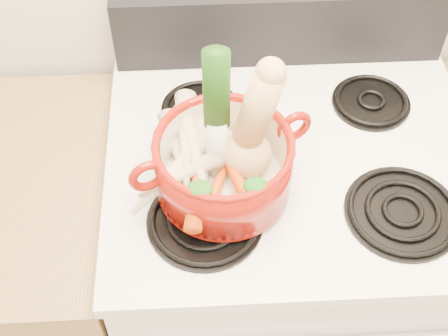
{
  "coord_description": "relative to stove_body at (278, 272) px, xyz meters",
  "views": [
    {
      "loc": [
        -0.19,
        0.57,
        1.94
      ],
      "look_at": [
        -0.15,
        1.29,
        1.05
      ],
      "focal_mm": 50.0,
      "sensor_mm": 36.0,
      "label": 1
    }
  ],
  "objects": [
    {
      "name": "cooktop",
      "position": [
        0.0,
        0.0,
        0.47
      ],
      "size": [
        0.78,
        0.67,
        0.03
      ],
      "primitive_type": "cube",
      "color": "silver",
      "rests_on": "stove_body"
    },
    {
      "name": "carrot_0",
      "position": [
        -0.16,
        -0.12,
        0.55
      ],
      "size": [
        0.09,
        0.16,
        0.05
      ],
      "primitive_type": "cone",
      "rotation": [
        1.66,
        0.0,
        -0.39
      ],
      "color": "#CA570A",
      "rests_on": "dutch_oven"
    },
    {
      "name": "carrot_1",
      "position": [
        -0.2,
        -0.14,
        0.56
      ],
      "size": [
        0.05,
        0.16,
        0.05
      ],
      "primitive_type": "cone",
      "rotation": [
        1.66,
        0.0,
        -0.09
      ],
      "color": "#C03D09",
      "rests_on": "dutch_oven"
    },
    {
      "name": "burner_back_right",
      "position": [
        0.19,
        0.14,
        0.5
      ],
      "size": [
        0.17,
        0.17,
        0.02
      ],
      "primitive_type": "cylinder",
      "color": "black",
      "rests_on": "cooktop"
    },
    {
      "name": "carrot_2",
      "position": [
        -0.13,
        -0.11,
        0.56
      ],
      "size": [
        0.1,
        0.18,
        0.05
      ],
      "primitive_type": "cone",
      "rotation": [
        1.66,
        0.0,
        0.37
      ],
      "color": "#DF400B",
      "rests_on": "dutch_oven"
    },
    {
      "name": "parsnip_3",
      "position": [
        -0.23,
        -0.11,
        0.57
      ],
      "size": [
        0.17,
        0.11,
        0.05
      ],
      "primitive_type": "cone",
      "rotation": [
        1.66,
        0.0,
        -1.14
      ],
      "color": "beige",
      "rests_on": "dutch_oven"
    },
    {
      "name": "burner_front_right",
      "position": [
        0.19,
        -0.16,
        0.5
      ],
      "size": [
        0.22,
        0.22,
        0.02
      ],
      "primitive_type": "cylinder",
      "color": "black",
      "rests_on": "cooktop"
    },
    {
      "name": "parsnip_4",
      "position": [
        -0.22,
        -0.03,
        0.59
      ],
      "size": [
        0.05,
        0.22,
        0.06
      ],
      "primitive_type": "cone",
      "rotation": [
        1.66,
        0.0,
        -0.01
      ],
      "color": "beige",
      "rests_on": "dutch_oven"
    },
    {
      "name": "control_backsplash",
      "position": [
        0.0,
        0.3,
        0.58
      ],
      "size": [
        0.76,
        0.05,
        0.18
      ],
      "primitive_type": "cube",
      "color": "black",
      "rests_on": "cooktop"
    },
    {
      "name": "parsnip_0",
      "position": [
        -0.23,
        -0.05,
        0.56
      ],
      "size": [
        0.1,
        0.23,
        0.06
      ],
      "primitive_type": "cone",
      "rotation": [
        1.66,
        0.0,
        0.25
      ],
      "color": "beige",
      "rests_on": "dutch_oven"
    },
    {
      "name": "dutch_oven",
      "position": [
        -0.15,
        -0.09,
        0.57
      ],
      "size": [
        0.34,
        0.34,
        0.13
      ],
      "primitive_type": "cylinder",
      "rotation": [
        0.0,
        0.0,
        0.37
      ],
      "color": "maroon",
      "rests_on": "burner_front_left"
    },
    {
      "name": "burner_front_left",
      "position": [
        -0.19,
        -0.16,
        0.5
      ],
      "size": [
        0.22,
        0.22,
        0.02
      ],
      "primitive_type": "cylinder",
      "color": "black",
      "rests_on": "cooktop"
    },
    {
      "name": "pot_handle_left",
      "position": [
        -0.29,
        -0.14,
        0.62
      ],
      "size": [
        0.07,
        0.04,
        0.07
      ],
      "primitive_type": "torus",
      "rotation": [
        1.57,
        0.0,
        0.37
      ],
      "color": "maroon",
      "rests_on": "dutch_oven"
    },
    {
      "name": "parsnip_1",
      "position": [
        -0.25,
        -0.1,
        0.57
      ],
      "size": [
        0.19,
        0.19,
        0.06
      ],
      "primitive_type": "cone",
      "rotation": [
        1.66,
        0.0,
        -0.76
      ],
      "color": "beige",
      "rests_on": "dutch_oven"
    },
    {
      "name": "ginger",
      "position": [
        -0.15,
        -0.03,
        0.56
      ],
      "size": [
        0.1,
        0.07,
        0.05
      ],
      "primitive_type": "ellipsoid",
      "rotation": [
        0.0,
        0.0,
        0.06
      ],
      "color": "tan",
      "rests_on": "dutch_oven"
    },
    {
      "name": "stove_body",
      "position": [
        0.0,
        0.0,
        0.0
      ],
      "size": [
        0.76,
        0.65,
        0.92
      ],
      "primitive_type": "cube",
      "color": "white",
      "rests_on": "floor"
    },
    {
      "name": "parsnip_5",
      "position": [
        -0.2,
        -0.06,
        0.59
      ],
      "size": [
        0.08,
        0.22,
        0.06
      ],
      "primitive_type": "cone",
      "rotation": [
        1.66,
        0.0,
        0.2
      ],
      "color": "#EEE4C1",
      "rests_on": "dutch_oven"
    },
    {
      "name": "leek",
      "position": [
        -0.16,
        -0.07,
        0.69
      ],
      "size": [
        0.05,
        0.06,
        0.31
      ],
      "primitive_type": "cylinder",
      "rotation": [
        -0.02,
        0.0,
        -0.04
      ],
      "color": "silver",
      "rests_on": "dutch_oven"
    },
    {
      "name": "pot_handle_right",
      "position": [
        -0.01,
        -0.04,
        0.62
      ],
      "size": [
        0.07,
        0.04,
        0.07
      ],
      "primitive_type": "torus",
      "rotation": [
        1.57,
        0.0,
        0.37
      ],
      "color": "maroon",
      "rests_on": "dutch_oven"
    },
    {
      "name": "burner_back_left",
      "position": [
        -0.19,
        0.14,
        0.5
      ],
      "size": [
        0.17,
        0.17,
        0.02
      ],
      "primitive_type": "cylinder",
      "color": "black",
      "rests_on": "cooktop"
    },
    {
      "name": "squash",
      "position": [
        -0.11,
        -0.07,
        0.66
      ],
      "size": [
        0.18,
        0.15,
        0.27
      ],
      "primitive_type": null,
      "rotation": [
        0.0,
        0.21,
        -0.31
      ],
      "color": "tan",
      "rests_on": "dutch_oven"
    },
    {
      "name": "parsnip_2",
      "position": [
        -0.19,
        -0.05,
        0.57
      ],
      "size": [
        0.05,
        0.21,
        0.06
      ],
      "primitive_type": "cone",
      "rotation": [
        1.66,
        0.0,
        0.01
      ],
      "color": "beige",
      "rests_on": "dutch_oven"
    }
  ]
}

